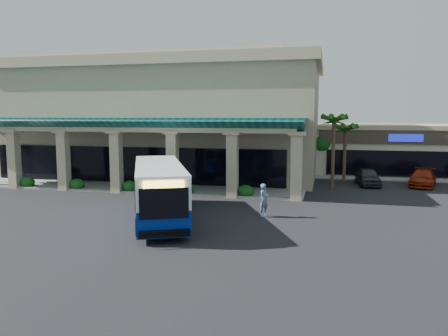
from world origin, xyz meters
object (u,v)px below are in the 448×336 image
(car_silver, at_px, (368,177))
(car_red, at_px, (423,178))
(pedestrian, at_px, (264,200))
(transit_bus, at_px, (159,191))

(car_silver, xyz_separation_m, car_red, (4.40, 0.57, -0.04))
(pedestrian, xyz_separation_m, car_silver, (6.88, 13.43, -0.24))
(transit_bus, bearing_deg, car_silver, 25.94)
(pedestrian, xyz_separation_m, car_red, (11.28, 14.00, -0.28))
(pedestrian, relative_size, car_red, 0.41)
(pedestrian, height_order, car_silver, pedestrian)
(car_red, bearing_deg, pedestrian, -113.66)
(transit_bus, height_order, pedestrian, transit_bus)
(transit_bus, distance_m, car_silver, 19.78)
(pedestrian, bearing_deg, car_red, -9.04)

